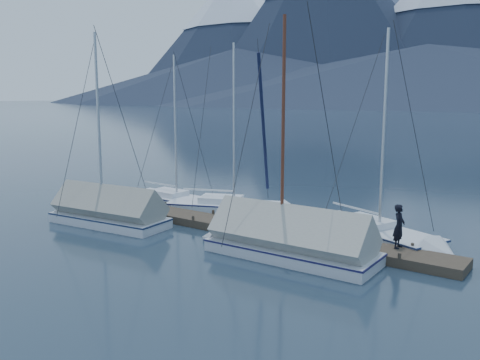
{
  "coord_description": "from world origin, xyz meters",
  "views": [
    {
      "loc": [
        12.1,
        -14.91,
        5.67
      ],
      "look_at": [
        0.0,
        2.0,
        2.2
      ],
      "focal_mm": 38.0,
      "sensor_mm": 36.0,
      "label": 1
    }
  ],
  "objects_px": {
    "sailboat_open_left": "(183,203)",
    "sailboat_open_right": "(388,238)",
    "sailboat_covered_far": "(101,214)",
    "sailboat_covered_near": "(278,243)",
    "person": "(399,226)",
    "sailboat_open_mid": "(243,209)"
  },
  "relations": [
    {
      "from": "sailboat_open_left",
      "to": "sailboat_covered_far",
      "type": "relative_size",
      "value": 0.93
    },
    {
      "from": "sailboat_open_left",
      "to": "sailboat_open_right",
      "type": "relative_size",
      "value": 0.94
    },
    {
      "from": "sailboat_open_left",
      "to": "person",
      "type": "xyz_separation_m",
      "value": [
        11.98,
        -2.0,
        0.97
      ]
    },
    {
      "from": "sailboat_covered_far",
      "to": "sailboat_open_left",
      "type": "bearing_deg",
      "value": 85.01
    },
    {
      "from": "sailboat_covered_near",
      "to": "person",
      "type": "distance_m",
      "value": 4.3
    },
    {
      "from": "sailboat_open_left",
      "to": "sailboat_open_right",
      "type": "distance_m",
      "value": 11.07
    },
    {
      "from": "sailboat_open_right",
      "to": "person",
      "type": "height_order",
      "value": "sailboat_open_right"
    },
    {
      "from": "sailboat_covered_near",
      "to": "sailboat_covered_far",
      "type": "distance_m",
      "value": 8.86
    },
    {
      "from": "sailboat_covered_near",
      "to": "person",
      "type": "bearing_deg",
      "value": 32.57
    },
    {
      "from": "sailboat_open_left",
      "to": "person",
      "type": "distance_m",
      "value": 12.19
    },
    {
      "from": "person",
      "to": "sailboat_open_mid",
      "type": "bearing_deg",
      "value": 71.64
    },
    {
      "from": "sailboat_open_right",
      "to": "person",
      "type": "relative_size",
      "value": 5.74
    },
    {
      "from": "sailboat_open_left",
      "to": "sailboat_covered_far",
      "type": "height_order",
      "value": "sailboat_covered_far"
    },
    {
      "from": "sailboat_covered_far",
      "to": "person",
      "type": "height_order",
      "value": "sailboat_covered_far"
    },
    {
      "from": "sailboat_open_right",
      "to": "sailboat_covered_near",
      "type": "xyz_separation_m",
      "value": [
        -2.67,
        -3.93,
        0.3
      ]
    },
    {
      "from": "sailboat_open_mid",
      "to": "sailboat_open_right",
      "type": "height_order",
      "value": "sailboat_open_right"
    },
    {
      "from": "sailboat_open_right",
      "to": "sailboat_covered_far",
      "type": "height_order",
      "value": "sailboat_covered_far"
    },
    {
      "from": "sailboat_open_left",
      "to": "sailboat_open_mid",
      "type": "bearing_deg",
      "value": 10.63
    },
    {
      "from": "sailboat_covered_far",
      "to": "person",
      "type": "relative_size",
      "value": 5.83
    },
    {
      "from": "person",
      "to": "sailboat_covered_near",
      "type": "bearing_deg",
      "value": 121.32
    },
    {
      "from": "sailboat_covered_far",
      "to": "person",
      "type": "distance_m",
      "value": 12.79
    },
    {
      "from": "sailboat_covered_near",
      "to": "person",
      "type": "xyz_separation_m",
      "value": [
        3.58,
        2.29,
        0.66
      ]
    }
  ]
}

